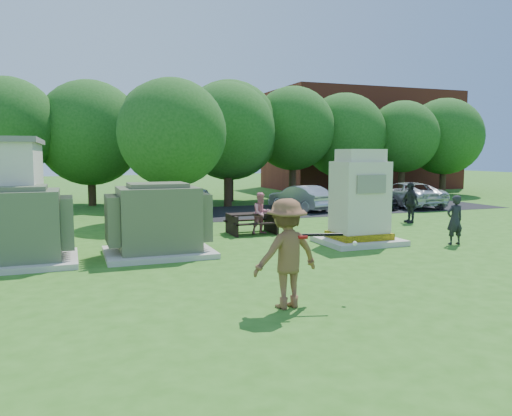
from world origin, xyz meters
name	(u,v)px	position (x,y,z in m)	size (l,w,h in m)	color
ground	(318,284)	(0.00, 0.00, 0.00)	(120.00, 120.00, 0.00)	#2D6619
brick_building	(361,141)	(18.00, 27.00, 4.00)	(15.00, 8.00, 8.00)	maroon
parking_strip	(318,209)	(7.00, 13.50, 0.01)	(20.00, 6.00, 0.01)	#232326
transformer_left	(15,228)	(-6.50, 4.50, 0.97)	(3.00, 2.40, 2.07)	beige
transformer_right	(158,221)	(-2.80, 4.50, 0.97)	(3.00, 2.40, 2.07)	beige
generator_cabinet	(360,203)	(3.58, 4.07, 1.33)	(2.50, 2.04, 3.04)	beige
picnic_table	(252,221)	(1.01, 7.17, 0.47)	(1.75, 1.32, 0.75)	black
batter	(286,253)	(-1.36, -1.29, 1.03)	(1.34, 0.77, 2.07)	brown
person_by_generator	(455,220)	(6.33, 2.83, 0.79)	(0.58, 0.38, 1.59)	black
person_at_picnic	(261,213)	(1.32, 6.98, 0.75)	(0.73, 0.57, 1.51)	#DB7485
person_walking_right	(410,202)	(8.24, 7.55, 0.86)	(1.01, 0.42, 1.72)	#25262A
car_white	(195,201)	(0.54, 13.87, 0.63)	(1.48, 3.69, 1.26)	silver
car_silver_a	(300,198)	(5.95, 13.42, 0.64)	(1.35, 3.88, 1.28)	#ADAEB2
car_dark	(364,197)	(9.60, 13.23, 0.60)	(1.69, 4.15, 1.20)	black
car_silver_b	(405,194)	(12.05, 12.94, 0.68)	(2.25, 4.88, 1.36)	silver
batting_equipment	(323,237)	(-0.62, -1.34, 1.31)	(1.46, 0.38, 0.32)	black
tree_row	(196,132)	(1.75, 18.50, 4.15)	(41.30, 13.30, 7.30)	#47301E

